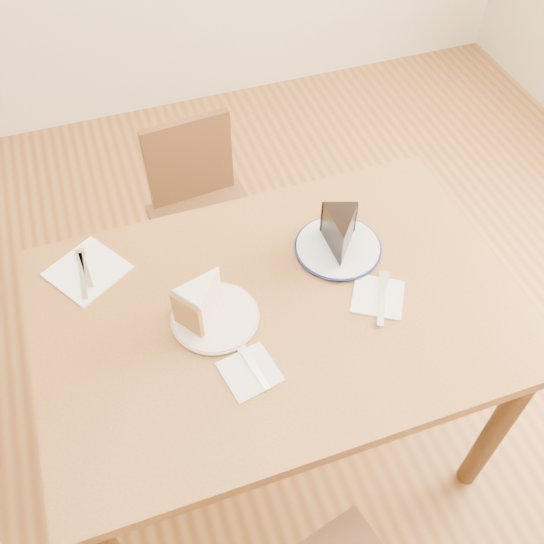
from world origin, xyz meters
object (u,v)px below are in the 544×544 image
Objects in this scene: plate_cream at (215,317)px; plate_navy at (338,248)px; table at (278,328)px; carrot_cake at (205,298)px; chocolate_cake at (340,236)px; chair_far at (205,215)px.

plate_cream and plate_navy have the same top height.
table is 5.39× the size of plate_navy.
chocolate_cake is (0.39, 0.08, -0.00)m from carrot_cake.
chair_far is 3.35× the size of plate_navy.
table is 0.27m from plate_navy.
chocolate_cake reaches higher than table.
plate_cream is (-0.13, -0.69, 0.34)m from chair_far.
chocolate_cake reaches higher than plate_cream.
plate_navy is at bearing 107.90° from chair_far.
table is 1.61× the size of chair_far.
chair_far is at bearing -48.06° from chocolate_cake.
carrot_cake reaches higher than chair_far.
carrot_cake is (-0.39, -0.09, 0.06)m from plate_navy.
plate_cream is 0.39m from plate_navy.
carrot_cake is 0.39m from chocolate_cake.
carrot_cake is at bearing 123.15° from plate_cream.
chocolate_cake reaches higher than chair_far.
plate_navy is at bearing 68.32° from carrot_cake.
plate_cream reaches higher than chair_far.
table is at bearing 48.52° from chocolate_cake.
plate_cream is 0.93× the size of plate_navy.
plate_cream is 1.59× the size of chocolate_cake.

